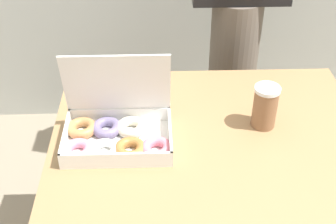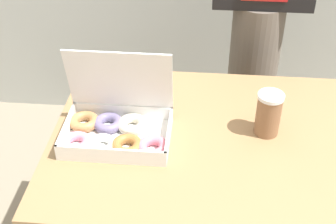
# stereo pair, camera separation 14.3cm
# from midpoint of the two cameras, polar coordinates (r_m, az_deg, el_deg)

# --- Properties ---
(table) EXTENTS (1.01, 0.77, 0.77)m
(table) POSITION_cam_midpoint_polar(r_m,az_deg,el_deg) (1.75, 2.11, -12.56)
(table) COLOR #99754C
(table) RESTS_ON ground_plane
(donut_box) EXTENTS (0.36, 0.24, 0.27)m
(donut_box) POSITION_cam_midpoint_polar(r_m,az_deg,el_deg) (1.45, -9.30, -2.52)
(donut_box) COLOR white
(donut_box) RESTS_ON table
(coffee_cup) EXTENTS (0.08, 0.08, 0.15)m
(coffee_cup) POSITION_cam_midpoint_polar(r_m,az_deg,el_deg) (1.50, 9.11, 0.57)
(coffee_cup) COLOR #8C6042
(coffee_cup) RESTS_ON table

